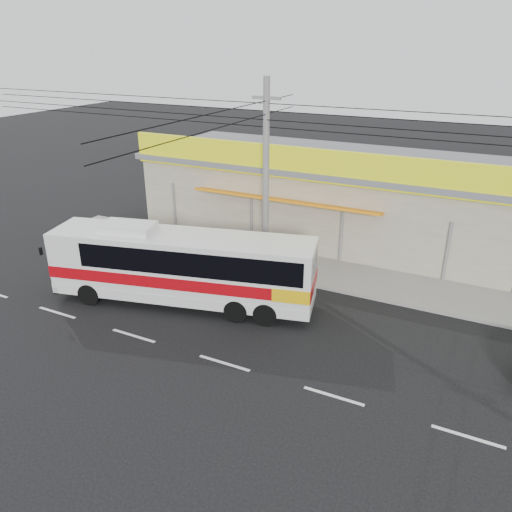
{
  "coord_description": "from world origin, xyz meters",
  "views": [
    {
      "loc": [
        7.44,
        -15.07,
        10.41
      ],
      "look_at": [
        -0.98,
        2.0,
        2.17
      ],
      "focal_mm": 35.0,
      "sensor_mm": 36.0,
      "label": 1
    }
  ],
  "objects": [
    {
      "name": "motorbike_red",
      "position": [
        -8.33,
        4.7,
        0.62
      ],
      "size": [
        1.88,
        1.3,
        0.93
      ],
      "primitive_type": "imported",
      "rotation": [
        0.0,
        0.0,
        2.0
      ],
      "color": "maroon",
      "rests_on": "sidewalk"
    },
    {
      "name": "storefront_building",
      "position": [
        -0.01,
        11.54,
        2.3
      ],
      "size": [
        22.6,
        9.2,
        5.7
      ],
      "color": "gray",
      "rests_on": "ground"
    },
    {
      "name": "sidewalk",
      "position": [
        0.0,
        6.0,
        0.07
      ],
      "size": [
        30.0,
        3.2,
        0.15
      ],
      "primitive_type": "cube",
      "color": "gray",
      "rests_on": "ground"
    },
    {
      "name": "coach_bus",
      "position": [
        -3.58,
        0.65,
        1.83
      ],
      "size": [
        11.36,
        4.88,
        3.42
      ],
      "rotation": [
        0.0,
        0.0,
        0.23
      ],
      "color": "silver",
      "rests_on": "ground"
    },
    {
      "name": "utility_pole",
      "position": [
        -2.11,
        5.32,
        7.45
      ],
      "size": [
        34.0,
        14.0,
        9.03
      ],
      "color": "slate",
      "rests_on": "ground"
    },
    {
      "name": "lane_markings",
      "position": [
        0.0,
        -2.5,
        0.0
      ],
      "size": [
        50.0,
        0.12,
        0.01
      ],
      "primitive_type": null,
      "color": "silver",
      "rests_on": "ground"
    },
    {
      "name": "motorbike_dark",
      "position": [
        -7.94,
        4.7,
        0.64
      ],
      "size": [
        1.7,
        0.75,
        0.98
      ],
      "primitive_type": "imported",
      "rotation": [
        0.0,
        0.0,
        1.75
      ],
      "color": "black",
      "rests_on": "sidewalk"
    },
    {
      "name": "ground",
      "position": [
        0.0,
        0.0,
        0.0
      ],
      "size": [
        120.0,
        120.0,
        0.0
      ],
      "primitive_type": "plane",
      "color": "black",
      "rests_on": "ground"
    }
  ]
}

